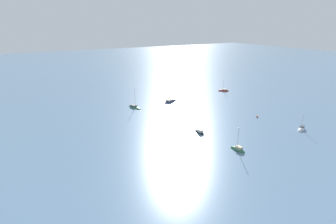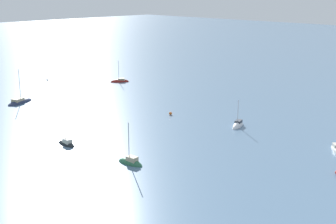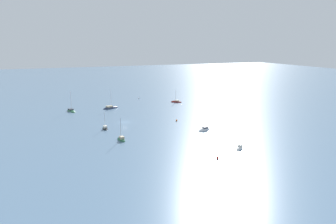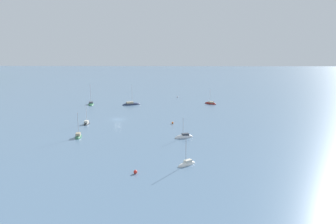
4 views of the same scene
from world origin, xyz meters
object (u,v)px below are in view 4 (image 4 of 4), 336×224
object	(u,v)px
sailboat_1	(87,124)
sailboat_2	(210,104)
sailboat_3	(184,137)
mooring_buoy_2	(135,172)
mooring_buoy_0	(173,123)
sailboat_4	(187,164)
mooring_buoy_1	(178,97)
sailboat_0	(91,104)
sailboat_5	(131,105)
sailboat_6	(79,137)

from	to	relation	value
sailboat_1	sailboat_2	bearing A→B (deg)	-47.98
sailboat_3	mooring_buoy_2	world-z (taller)	sailboat_3
sailboat_2	mooring_buoy_0	world-z (taller)	sailboat_2
sailboat_4	mooring_buoy_1	xyz separation A→B (m)	(94.43, 1.26, 0.20)
sailboat_0	sailboat_4	xyz separation A→B (m)	(-73.98, -39.92, -0.00)
sailboat_5	mooring_buoy_0	distance (m)	39.94
mooring_buoy_1	mooring_buoy_2	size ratio (longest dim) A/B	0.78
sailboat_3	mooring_buoy_2	distance (m)	29.02
sailboat_0	mooring_buoy_2	bearing A→B (deg)	6.09
sailboat_2	mooring_buoy_1	bearing A→B (deg)	-15.88
mooring_buoy_0	mooring_buoy_1	distance (m)	56.17
sailboat_3	sailboat_5	xyz separation A→B (m)	(51.93, 21.93, 0.02)
sailboat_1	sailboat_3	distance (m)	35.77
sailboat_2	mooring_buoy_2	xyz separation A→B (m)	(-81.61, 24.11, 0.30)
sailboat_0	mooring_buoy_1	world-z (taller)	sailboat_0
sailboat_0	sailboat_6	size ratio (longest dim) A/B	1.21
sailboat_2	sailboat_5	distance (m)	35.43
mooring_buoy_0	mooring_buoy_1	bearing A→B (deg)	-2.18
sailboat_1	mooring_buoy_1	size ratio (longest dim) A/B	10.99
sailboat_1	sailboat_6	size ratio (longest dim) A/B	0.84
sailboat_2	sailboat_5	bearing A→B (deg)	39.46
sailboat_2	mooring_buoy_0	size ratio (longest dim) A/B	10.98
sailboat_2	mooring_buoy_0	xyz separation A→B (m)	(-38.09, 16.77, 0.25)
sailboat_2	sailboat_4	world-z (taller)	sailboat_2
sailboat_1	mooring_buoy_0	xyz separation A→B (m)	(0.83, -28.75, 0.20)
sailboat_0	sailboat_5	size ratio (longest dim) A/B	1.01
sailboat_6	mooring_buoy_0	world-z (taller)	sailboat_6
sailboat_2	sailboat_6	size ratio (longest dim) A/B	0.95
mooring_buoy_1	mooring_buoy_2	world-z (taller)	mooring_buoy_2
sailboat_1	mooring_buoy_0	world-z (taller)	sailboat_1
sailboat_3	sailboat_5	world-z (taller)	sailboat_5
sailboat_5	mooring_buoy_1	bearing A→B (deg)	25.69
sailboat_1	mooring_buoy_0	size ratio (longest dim) A/B	9.71
sailboat_0	mooring_buoy_1	size ratio (longest dim) A/B	15.87
sailboat_1	sailboat_2	world-z (taller)	sailboat_2
sailboat_2	sailboat_3	size ratio (longest dim) A/B	1.12
sailboat_3	mooring_buoy_0	distance (m)	16.90
sailboat_0	sailboat_1	bearing A→B (deg)	-2.11
sailboat_6	sailboat_1	bearing A→B (deg)	-0.82
sailboat_4	mooring_buoy_1	size ratio (longest dim) A/B	12.17
mooring_buoy_0	sailboat_2	bearing A→B (deg)	-23.76
sailboat_2	mooring_buoy_1	size ratio (longest dim) A/B	12.43
mooring_buoy_0	sailboat_0	bearing A→B (deg)	45.67
sailboat_1	sailboat_4	size ratio (longest dim) A/B	0.90
mooring_buoy_1	mooring_buoy_2	distance (m)	100.09
sailboat_4	sailboat_5	world-z (taller)	sailboat_5
sailboat_1	mooring_buoy_0	bearing A→B (deg)	-86.85
sailboat_0	mooring_buoy_2	xyz separation A→B (m)	(-79.20, -29.19, 0.28)
mooring_buoy_1	sailboat_1	bearing A→B (deg)	151.54
mooring_buoy_1	sailboat_5	bearing A→B (deg)	135.09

